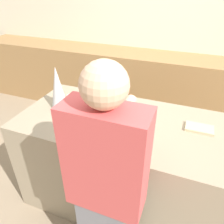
{
  "coord_description": "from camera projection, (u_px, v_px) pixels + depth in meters",
  "views": [
    {
      "loc": [
        0.47,
        -1.36,
        1.84
      ],
      "look_at": [
        -0.06,
        0.0,
        0.95
      ],
      "focal_mm": 35.0,
      "sensor_mm": 36.0,
      "label": 1
    }
  ],
  "objects": [
    {
      "name": "cookbook",
      "position": [
        199.0,
        128.0,
        1.61
      ],
      "size": [
        0.2,
        0.12,
        0.02
      ],
      "color": "#CCB78C",
      "rests_on": "kitchen_island"
    },
    {
      "name": "back_cabinet_block",
      "position": [
        156.0,
        87.0,
        3.24
      ],
      "size": [
        6.0,
        0.6,
        0.95
      ],
      "color": "#9E7547",
      "rests_on": "ground_plane"
    },
    {
      "name": "candy_bowl_far_right",
      "position": [
        87.0,
        100.0,
        1.95
      ],
      "size": [
        0.09,
        0.09,
        0.05
      ],
      "color": "white",
      "rests_on": "kitchen_island"
    },
    {
      "name": "candy_bowl_near_tray_left",
      "position": [
        112.0,
        98.0,
        1.99
      ],
      "size": [
        0.09,
        0.09,
        0.04
      ],
      "color": "silver",
      "rests_on": "kitchen_island"
    },
    {
      "name": "baking_tray",
      "position": [
        98.0,
        125.0,
        1.65
      ],
      "size": [
        0.45,
        0.31,
        0.01
      ],
      "color": "#B2B2BC",
      "rests_on": "kitchen_island"
    },
    {
      "name": "ground_plane",
      "position": [
        118.0,
        194.0,
        2.18
      ],
      "size": [
        12.0,
        12.0,
        0.0
      ],
      "primitive_type": "plane",
      "color": "gray"
    },
    {
      "name": "kitchen_island",
      "position": [
        119.0,
        162.0,
        1.95
      ],
      "size": [
        1.61,
        0.84,
        0.89
      ],
      "color": "gray",
      "rests_on": "ground_plane"
    },
    {
      "name": "candy_bowl_center_rear",
      "position": [
        132.0,
        107.0,
        1.83
      ],
      "size": [
        0.12,
        0.12,
        0.05
      ],
      "color": "white",
      "rests_on": "kitchen_island"
    },
    {
      "name": "wall_back",
      "position": [
        167.0,
        24.0,
        3.07
      ],
      "size": [
        8.0,
        0.05,
        2.6
      ],
      "color": "beige",
      "rests_on": "ground_plane"
    },
    {
      "name": "gingerbread_house",
      "position": [
        97.0,
        113.0,
        1.6
      ],
      "size": [
        0.2,
        0.2,
        0.29
      ],
      "color": "#5B2D14",
      "rests_on": "baking_tray"
    },
    {
      "name": "person",
      "position": [
        107.0,
        193.0,
        1.22
      ],
      "size": [
        0.42,
        0.52,
        1.58
      ],
      "color": "slate",
      "rests_on": "ground_plane"
    },
    {
      "name": "candy_bowl_behind_tray",
      "position": [
        74.0,
        98.0,
        1.98
      ],
      "size": [
        0.13,
        0.13,
        0.05
      ],
      "color": "silver",
      "rests_on": "kitchen_island"
    },
    {
      "name": "decorative_tree",
      "position": [
        58.0,
        88.0,
        1.8
      ],
      "size": [
        0.14,
        0.14,
        0.37
      ],
      "color": "silver",
      "rests_on": "kitchen_island"
    }
  ]
}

